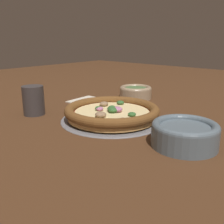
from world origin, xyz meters
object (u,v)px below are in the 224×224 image
bowl_far (136,92)px  napkin (88,100)px  pizza (112,112)px  drinking_cup (33,100)px  pizza_tray (112,119)px  fork (94,99)px  bowl_near (185,133)px

bowl_far → napkin: 0.20m
pizza → napkin: pizza is taller
pizza → napkin: 0.26m
napkin → drinking_cup: bearing=0.2°
pizza → pizza_tray: bearing=-174.8°
pizza → fork: pizza is taller
bowl_near → drinking_cup: 0.49m
pizza_tray → bowl_near: bowl_near is taller
bowl_near → fork: bearing=-111.3°
bowl_near → drinking_cup: size_ratio=1.63×
pizza → bowl_far: size_ratio=2.21×
bowl_far → drinking_cup: (0.41, -0.11, 0.02)m
napkin → pizza: bearing=62.9°
bowl_far → fork: bearing=-40.8°
pizza_tray → bowl_near: size_ratio=2.02×
bowl_near → fork: 0.53m
pizza_tray → drinking_cup: bearing=-62.3°
fork → drinking_cup: bearing=21.9°
pizza → bowl_far: bearing=-156.8°
napkin → fork: bearing=-174.8°
drinking_cup → bowl_near: bearing=100.0°
pizza → drinking_cup: drinking_cup is taller
drinking_cup → napkin: drinking_cup is taller
pizza_tray → bowl_far: bearing=-156.8°
drinking_cup → fork: bearing=-179.1°
bowl_far → napkin: (0.17, -0.11, -0.02)m
pizza_tray → pizza: bearing=5.2°
bowl_far → napkin: bowl_far is taller
pizza_tray → pizza: 0.02m
bowl_near → bowl_far: bowl_near is taller
pizza → napkin: (-0.12, -0.23, -0.02)m
fork → pizza: bearing=77.6°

